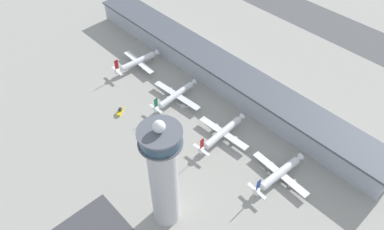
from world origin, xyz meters
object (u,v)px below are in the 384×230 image
object	(u,v)px
service_truck_catering	(186,105)
service_truck_fuel	(120,111)
airplane_gate_bravo	(176,95)
airplane_gate_delta	(279,174)
airplane_gate_alpha	(138,62)
service_truck_baggage	(164,160)
control_tower	(163,175)
airplane_gate_charlie	(222,133)

from	to	relation	value
service_truck_catering	service_truck_fuel	size ratio (longest dim) A/B	1.01
airplane_gate_bravo	service_truck_catering	distance (m)	9.82
airplane_gate_bravo	airplane_gate_delta	distance (m)	86.45
airplane_gate_alpha	service_truck_baggage	bearing A→B (deg)	-28.04
airplane_gate_bravo	service_truck_baggage	distance (m)	52.41
airplane_gate_bravo	airplane_gate_delta	bearing A→B (deg)	-0.52
airplane_gate_delta	service_truck_fuel	world-z (taller)	airplane_gate_delta
airplane_gate_delta	service_truck_catering	xyz separation A→B (m)	(-77.24, 1.56, -3.05)
service_truck_baggage	service_truck_fuel	bearing A→B (deg)	174.26
control_tower	service_truck_catering	xyz separation A→B (m)	(-52.66, 61.30, -33.22)
airplane_gate_delta	service_truck_catering	distance (m)	77.31
airplane_gate_charlie	service_truck_catering	distance (m)	35.71
service_truck_fuel	airplane_gate_charlie	bearing A→B (deg)	28.44
control_tower	airplane_gate_delta	bearing A→B (deg)	67.63
airplane_gate_charlie	service_truck_fuel	distance (m)	68.65
service_truck_fuel	control_tower	bearing A→B (deg)	-18.52
service_truck_catering	service_truck_fuel	world-z (taller)	service_truck_fuel
airplane_gate_bravo	airplane_gate_charlie	distance (m)	44.70
airplane_gate_charlie	airplane_gate_delta	bearing A→B (deg)	1.54
airplane_gate_alpha	service_truck_fuel	distance (m)	48.86
airplane_gate_alpha	service_truck_baggage	world-z (taller)	airplane_gate_alpha
control_tower	service_truck_baggage	size ratio (longest dim) A/B	8.15
service_truck_catering	airplane_gate_bravo	bearing A→B (deg)	-175.17
airplane_gate_alpha	airplane_gate_bravo	distance (m)	46.40
control_tower	service_truck_fuel	distance (m)	88.19
airplane_gate_delta	service_truck_fuel	xyz separation A→B (m)	(-102.08, -33.78, -2.97)
service_truck_baggage	airplane_gate_alpha	bearing A→B (deg)	151.96
airplane_gate_delta	service_truck_fuel	size ratio (longest dim) A/B	5.18
airplane_gate_bravo	service_truck_fuel	bearing A→B (deg)	-114.34
control_tower	service_truck_baggage	distance (m)	47.99
service_truck_catering	airplane_gate_alpha	bearing A→B (deg)	177.39
airplane_gate_charlie	service_truck_catering	size ratio (longest dim) A/B	5.33
airplane_gate_alpha	airplane_gate_delta	world-z (taller)	airplane_gate_alpha
airplane_gate_bravo	service_truck_fuel	size ratio (longest dim) A/B	5.43
airplane_gate_alpha	service_truck_catering	xyz separation A→B (m)	(55.48, -2.53, -3.81)
airplane_gate_alpha	service_truck_catering	bearing A→B (deg)	-2.61
airplane_gate_alpha	airplane_gate_charlie	distance (m)	91.09
airplane_gate_charlie	service_truck_catering	xyz separation A→B (m)	(-35.45, 2.69, -3.36)
airplane_gate_bravo	airplane_gate_charlie	xyz separation A→B (m)	(44.66, -1.91, 0.05)
airplane_gate_charlie	airplane_gate_delta	size ratio (longest dim) A/B	1.04
airplane_gate_alpha	airplane_gate_delta	bearing A→B (deg)	-1.77
airplane_gate_bravo	service_truck_fuel	xyz separation A→B (m)	(-15.63, -34.56, -3.24)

